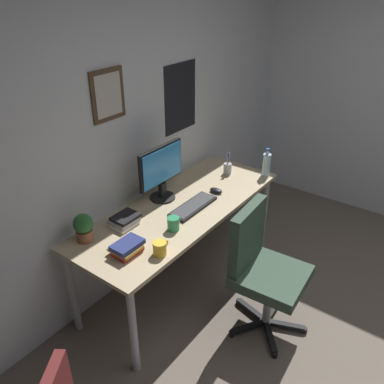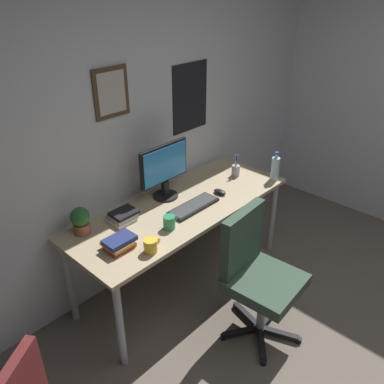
{
  "view_description": "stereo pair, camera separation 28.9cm",
  "coord_description": "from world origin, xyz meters",
  "px_view_note": "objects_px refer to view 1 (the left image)",
  "views": [
    {
      "loc": [
        -2.04,
        0.11,
        2.28
      ],
      "look_at": [
        0.0,
        1.62,
        0.89
      ],
      "focal_mm": 37.19,
      "sensor_mm": 36.0,
      "label": 1
    },
    {
      "loc": [
        -1.85,
        -0.11,
        2.28
      ],
      "look_at": [
        0.0,
        1.62,
        0.89
      ],
      "focal_mm": 37.19,
      "sensor_mm": 36.0,
      "label": 2
    }
  ],
  "objects_px": {
    "coffee_mug_far": "(160,248)",
    "pen_cup": "(228,168)",
    "potted_plant": "(83,227)",
    "computer_mouse": "(216,191)",
    "coffee_mug_near": "(174,224)",
    "book_stack_right": "(124,221)",
    "office_chair": "(261,265)",
    "water_bottle": "(266,164)",
    "keyboard": "(193,206)",
    "book_stack_left": "(127,248)",
    "monitor": "(161,170)"
  },
  "relations": [
    {
      "from": "pen_cup",
      "to": "office_chair",
      "type": "bearing_deg",
      "value": -134.13
    },
    {
      "from": "computer_mouse",
      "to": "water_bottle",
      "type": "relative_size",
      "value": 0.44
    },
    {
      "from": "coffee_mug_far",
      "to": "pen_cup",
      "type": "xyz_separation_m",
      "value": [
        1.23,
        0.27,
        0.01
      ]
    },
    {
      "from": "computer_mouse",
      "to": "potted_plant",
      "type": "height_order",
      "value": "potted_plant"
    },
    {
      "from": "book_stack_left",
      "to": "keyboard",
      "type": "bearing_deg",
      "value": -0.47
    },
    {
      "from": "monitor",
      "to": "water_bottle",
      "type": "xyz_separation_m",
      "value": [
        0.84,
        -0.47,
        -0.13
      ]
    },
    {
      "from": "coffee_mug_far",
      "to": "monitor",
      "type": "bearing_deg",
      "value": 39.14
    },
    {
      "from": "potted_plant",
      "to": "pen_cup",
      "type": "distance_m",
      "value": 1.43
    },
    {
      "from": "keyboard",
      "to": "computer_mouse",
      "type": "relative_size",
      "value": 3.91
    },
    {
      "from": "office_chair",
      "to": "coffee_mug_far",
      "type": "distance_m",
      "value": 0.74
    },
    {
      "from": "monitor",
      "to": "pen_cup",
      "type": "distance_m",
      "value": 0.72
    },
    {
      "from": "office_chair",
      "to": "book_stack_right",
      "type": "height_order",
      "value": "office_chair"
    },
    {
      "from": "water_bottle",
      "to": "coffee_mug_near",
      "type": "distance_m",
      "value": 1.14
    },
    {
      "from": "coffee_mug_near",
      "to": "book_stack_left",
      "type": "bearing_deg",
      "value": 169.5
    },
    {
      "from": "computer_mouse",
      "to": "coffee_mug_far",
      "type": "bearing_deg",
      "value": -169.61
    },
    {
      "from": "coffee_mug_far",
      "to": "pen_cup",
      "type": "distance_m",
      "value": 1.26
    },
    {
      "from": "coffee_mug_far",
      "to": "book_stack_left",
      "type": "xyz_separation_m",
      "value": [
        -0.11,
        0.17,
        -0.0
      ]
    },
    {
      "from": "monitor",
      "to": "potted_plant",
      "type": "xyz_separation_m",
      "value": [
        -0.73,
        0.05,
        -0.13
      ]
    },
    {
      "from": "keyboard",
      "to": "computer_mouse",
      "type": "xyz_separation_m",
      "value": [
        0.3,
        -0.01,
        0.01
      ]
    },
    {
      "from": "computer_mouse",
      "to": "pen_cup",
      "type": "distance_m",
      "value": 0.37
    },
    {
      "from": "potted_plant",
      "to": "pen_cup",
      "type": "relative_size",
      "value": 0.98
    },
    {
      "from": "office_chair",
      "to": "water_bottle",
      "type": "height_order",
      "value": "water_bottle"
    },
    {
      "from": "keyboard",
      "to": "coffee_mug_far",
      "type": "bearing_deg",
      "value": -163.72
    },
    {
      "from": "monitor",
      "to": "pen_cup",
      "type": "relative_size",
      "value": 2.3
    },
    {
      "from": "monitor",
      "to": "potted_plant",
      "type": "distance_m",
      "value": 0.75
    },
    {
      "from": "computer_mouse",
      "to": "coffee_mug_far",
      "type": "xyz_separation_m",
      "value": [
        -0.88,
        -0.16,
        0.03
      ]
    },
    {
      "from": "office_chair",
      "to": "computer_mouse",
      "type": "relative_size",
      "value": 8.64
    },
    {
      "from": "keyboard",
      "to": "coffee_mug_near",
      "type": "distance_m",
      "value": 0.32
    },
    {
      "from": "coffee_mug_far",
      "to": "potted_plant",
      "type": "xyz_separation_m",
      "value": [
        -0.18,
        0.5,
        0.06
      ]
    },
    {
      "from": "water_bottle",
      "to": "coffee_mug_far",
      "type": "distance_m",
      "value": 1.4
    },
    {
      "from": "monitor",
      "to": "water_bottle",
      "type": "height_order",
      "value": "monitor"
    },
    {
      "from": "water_bottle",
      "to": "book_stack_left",
      "type": "height_order",
      "value": "water_bottle"
    },
    {
      "from": "office_chair",
      "to": "coffee_mug_near",
      "type": "relative_size",
      "value": 7.82
    },
    {
      "from": "monitor",
      "to": "coffee_mug_near",
      "type": "height_order",
      "value": "monitor"
    },
    {
      "from": "keyboard",
      "to": "book_stack_left",
      "type": "bearing_deg",
      "value": 179.53
    },
    {
      "from": "pen_cup",
      "to": "book_stack_right",
      "type": "bearing_deg",
      "value": 172.69
    },
    {
      "from": "coffee_mug_near",
      "to": "pen_cup",
      "type": "distance_m",
      "value": 0.98
    },
    {
      "from": "keyboard",
      "to": "monitor",
      "type": "bearing_deg",
      "value": 94.84
    },
    {
      "from": "computer_mouse",
      "to": "coffee_mug_near",
      "type": "xyz_separation_m",
      "value": [
        -0.61,
        -0.06,
        0.03
      ]
    },
    {
      "from": "computer_mouse",
      "to": "book_stack_left",
      "type": "distance_m",
      "value": 0.99
    },
    {
      "from": "keyboard",
      "to": "potted_plant",
      "type": "height_order",
      "value": "potted_plant"
    },
    {
      "from": "keyboard",
      "to": "computer_mouse",
      "type": "height_order",
      "value": "computer_mouse"
    },
    {
      "from": "keyboard",
      "to": "computer_mouse",
      "type": "distance_m",
      "value": 0.3
    },
    {
      "from": "computer_mouse",
      "to": "book_stack_left",
      "type": "bearing_deg",
      "value": 179.22
    },
    {
      "from": "computer_mouse",
      "to": "book_stack_left",
      "type": "xyz_separation_m",
      "value": [
        -0.99,
        0.01,
        0.02
      ]
    },
    {
      "from": "office_chair",
      "to": "water_bottle",
      "type": "distance_m",
      "value": 1.03
    },
    {
      "from": "monitor",
      "to": "keyboard",
      "type": "distance_m",
      "value": 0.36
    },
    {
      "from": "computer_mouse",
      "to": "pen_cup",
      "type": "bearing_deg",
      "value": 17.65
    },
    {
      "from": "computer_mouse",
      "to": "keyboard",
      "type": "bearing_deg",
      "value": 178.49
    },
    {
      "from": "coffee_mug_far",
      "to": "potted_plant",
      "type": "height_order",
      "value": "potted_plant"
    }
  ]
}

